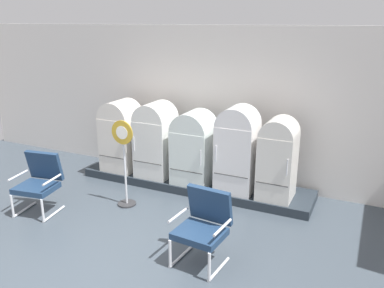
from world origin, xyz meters
name	(u,v)px	position (x,y,z in m)	size (l,w,h in m)	color
ground	(94,274)	(0.00, 0.00, -0.03)	(12.00, 10.00, 0.05)	#3A444D
back_wall	(208,104)	(0.00, 3.66, 1.52)	(11.76, 0.12, 3.01)	silver
display_plinth	(194,183)	(0.00, 3.02, 0.08)	(4.52, 0.95, 0.16)	#242C33
refrigerator_0	(121,133)	(-1.57, 2.92, 0.91)	(0.67, 0.70, 1.42)	silver
refrigerator_1	(156,137)	(-0.77, 2.93, 0.92)	(0.67, 0.71, 1.45)	white
refrigerator_2	(194,146)	(0.05, 2.93, 0.87)	(0.71, 0.71, 1.36)	silver
refrigerator_3	(237,147)	(0.90, 2.89, 0.97)	(0.67, 0.62, 1.54)	white
refrigerator_4	(278,156)	(1.62, 2.90, 0.90)	(0.58, 0.64, 1.41)	silver
armchair_left	(39,180)	(-1.90, 1.02, 0.56)	(0.75, 0.74, 1.00)	silver
armchair_right	(204,223)	(1.16, 0.85, 0.56)	(0.72, 0.70, 1.00)	silver
sign_stand	(125,167)	(-0.73, 1.80, 0.71)	(0.41, 0.32, 1.52)	#2D2D30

